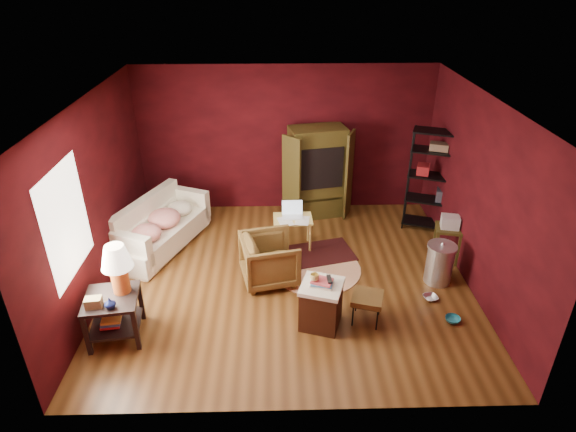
{
  "coord_description": "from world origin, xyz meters",
  "views": [
    {
      "loc": [
        -0.16,
        -6.18,
        4.42
      ],
      "look_at": [
        0.0,
        0.2,
        1.0
      ],
      "focal_mm": 30.0,
      "sensor_mm": 36.0,
      "label": 1
    }
  ],
  "objects_px": {
    "armchair": "(270,257)",
    "tv_armoire": "(317,171)",
    "sofa": "(160,225)",
    "laptop_desk": "(293,221)",
    "wire_shelving": "(435,177)",
    "side_table": "(115,284)",
    "hamper": "(321,304)"
  },
  "relations": [
    {
      "from": "armchair",
      "to": "tv_armoire",
      "type": "bearing_deg",
      "value": -34.78
    },
    {
      "from": "sofa",
      "to": "tv_armoire",
      "type": "distance_m",
      "value": 3.02
    },
    {
      "from": "laptop_desk",
      "to": "wire_shelving",
      "type": "height_order",
      "value": "wire_shelving"
    },
    {
      "from": "tv_armoire",
      "to": "side_table",
      "type": "bearing_deg",
      "value": -142.65
    },
    {
      "from": "hamper",
      "to": "wire_shelving",
      "type": "relative_size",
      "value": 0.4
    },
    {
      "from": "side_table",
      "to": "tv_armoire",
      "type": "relative_size",
      "value": 0.75
    },
    {
      "from": "armchair",
      "to": "wire_shelving",
      "type": "xyz_separation_m",
      "value": [
        2.92,
        1.58,
        0.61
      ]
    },
    {
      "from": "laptop_desk",
      "to": "tv_armoire",
      "type": "bearing_deg",
      "value": 65.54
    },
    {
      "from": "laptop_desk",
      "to": "wire_shelving",
      "type": "xyz_separation_m",
      "value": [
        2.53,
        0.6,
        0.52
      ]
    },
    {
      "from": "sofa",
      "to": "side_table",
      "type": "distance_m",
      "value": 2.23
    },
    {
      "from": "side_table",
      "to": "laptop_desk",
      "type": "xyz_separation_m",
      "value": [
        2.33,
        2.12,
        -0.29
      ]
    },
    {
      "from": "laptop_desk",
      "to": "wire_shelving",
      "type": "relative_size",
      "value": 0.43
    },
    {
      "from": "armchair",
      "to": "wire_shelving",
      "type": "bearing_deg",
      "value": -74.2
    },
    {
      "from": "hamper",
      "to": "laptop_desk",
      "type": "xyz_separation_m",
      "value": [
        -0.31,
        2.02,
        0.16
      ]
    },
    {
      "from": "side_table",
      "to": "hamper",
      "type": "distance_m",
      "value": 2.68
    },
    {
      "from": "sofa",
      "to": "wire_shelving",
      "type": "relative_size",
      "value": 1.11
    },
    {
      "from": "side_table",
      "to": "wire_shelving",
      "type": "relative_size",
      "value": 0.7
    },
    {
      "from": "armchair",
      "to": "side_table",
      "type": "height_order",
      "value": "side_table"
    },
    {
      "from": "hamper",
      "to": "wire_shelving",
      "type": "distance_m",
      "value": 3.5
    },
    {
      "from": "sofa",
      "to": "wire_shelving",
      "type": "xyz_separation_m",
      "value": [
        4.8,
        0.53,
        0.62
      ]
    },
    {
      "from": "hamper",
      "to": "sofa",
      "type": "bearing_deg",
      "value": 140.9
    },
    {
      "from": "sofa",
      "to": "side_table",
      "type": "height_order",
      "value": "side_table"
    },
    {
      "from": "laptop_desk",
      "to": "armchair",
      "type": "bearing_deg",
      "value": -113.24
    },
    {
      "from": "side_table",
      "to": "hamper",
      "type": "bearing_deg",
      "value": 2.12
    },
    {
      "from": "laptop_desk",
      "to": "tv_armoire",
      "type": "distance_m",
      "value": 1.35
    },
    {
      "from": "hamper",
      "to": "tv_armoire",
      "type": "height_order",
      "value": "tv_armoire"
    },
    {
      "from": "tv_armoire",
      "to": "armchair",
      "type": "bearing_deg",
      "value": -124.3
    },
    {
      "from": "side_table",
      "to": "hamper",
      "type": "xyz_separation_m",
      "value": [
        2.64,
        0.1,
        -0.45
      ]
    },
    {
      "from": "sofa",
      "to": "tv_armoire",
      "type": "bearing_deg",
      "value": -47.01
    },
    {
      "from": "side_table",
      "to": "tv_armoire",
      "type": "height_order",
      "value": "tv_armoire"
    },
    {
      "from": "sofa",
      "to": "side_table",
      "type": "relative_size",
      "value": 1.57
    },
    {
      "from": "armchair",
      "to": "wire_shelving",
      "type": "distance_m",
      "value": 3.37
    }
  ]
}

